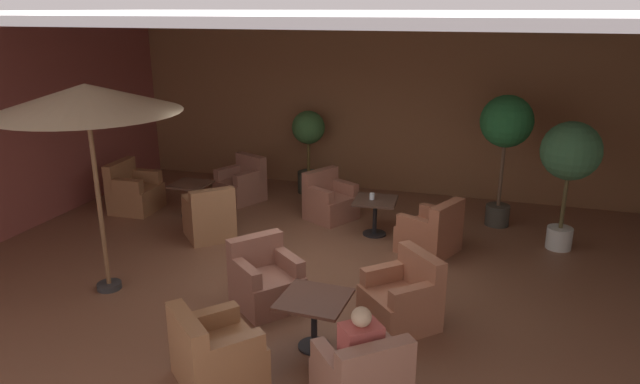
{
  "coord_description": "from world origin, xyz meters",
  "views": [
    {
      "loc": [
        2.34,
        -6.97,
        3.59
      ],
      "look_at": [
        0.0,
        0.43,
        1.09
      ],
      "focal_mm": 32.18,
      "sensor_mm": 36.0,
      "label": 1
    }
  ],
  "objects_px": {
    "armchair_front_right_north": "(215,354)",
    "iced_drink_cup": "(372,196)",
    "cafe_table_front_left": "(375,208)",
    "patio_umbrella_tall_red": "(86,99)",
    "armchair_front_left_east": "(431,233)",
    "armchair_front_right_east": "(362,382)",
    "patron_blue_shirt": "(361,344)",
    "potted_tree_mid_right": "(570,157)",
    "armchair_front_right_west": "(265,281)",
    "cafe_table_front_right": "(314,308)",
    "armchair_front_left_north": "(330,202)",
    "armchair_mid_center_south": "(209,218)",
    "armchair_mid_center_east": "(134,193)",
    "potted_tree_left_corner": "(308,140)",
    "armchair_mid_center_north": "(242,185)",
    "armchair_front_right_south": "(403,299)",
    "potted_tree_mid_left": "(506,130)",
    "cafe_table_mid_center": "(191,193)"
  },
  "relations": [
    {
      "from": "armchair_front_right_north",
      "to": "iced_drink_cup",
      "type": "xyz_separation_m",
      "value": [
        0.62,
        4.31,
        0.36
      ]
    },
    {
      "from": "cafe_table_front_left",
      "to": "patio_umbrella_tall_red",
      "type": "xyz_separation_m",
      "value": [
        -2.97,
        -2.96,
        2.07
      ]
    },
    {
      "from": "armchair_front_left_east",
      "to": "armchair_front_right_east",
      "type": "xyz_separation_m",
      "value": [
        -0.14,
        -3.89,
        0.01
      ]
    },
    {
      "from": "patio_umbrella_tall_red",
      "to": "patron_blue_shirt",
      "type": "distance_m",
      "value": 4.4
    },
    {
      "from": "armchair_front_right_north",
      "to": "potted_tree_mid_right",
      "type": "xyz_separation_m",
      "value": [
        3.54,
        4.63,
        1.16
      ]
    },
    {
      "from": "armchair_front_right_east",
      "to": "armchair_front_right_west",
      "type": "bearing_deg",
      "value": 135.44
    },
    {
      "from": "cafe_table_front_right",
      "to": "patron_blue_shirt",
      "type": "distance_m",
      "value": 1.13
    },
    {
      "from": "armchair_front_left_north",
      "to": "potted_tree_mid_right",
      "type": "distance_m",
      "value": 3.97
    },
    {
      "from": "armchair_front_left_east",
      "to": "patron_blue_shirt",
      "type": "height_order",
      "value": "patron_blue_shirt"
    },
    {
      "from": "patio_umbrella_tall_red",
      "to": "potted_tree_mid_right",
      "type": "bearing_deg",
      "value": 29.3
    },
    {
      "from": "cafe_table_front_right",
      "to": "patio_umbrella_tall_red",
      "type": "distance_m",
      "value": 3.71
    },
    {
      "from": "cafe_table_front_right",
      "to": "armchair_front_right_west",
      "type": "height_order",
      "value": "armchair_front_right_west"
    },
    {
      "from": "armchair_front_left_east",
      "to": "armchair_front_right_north",
      "type": "bearing_deg",
      "value": -113.01
    },
    {
      "from": "armchair_front_left_north",
      "to": "armchair_mid_center_south",
      "type": "height_order",
      "value": "armchair_mid_center_south"
    },
    {
      "from": "armchair_mid_center_south",
      "to": "iced_drink_cup",
      "type": "distance_m",
      "value": 2.66
    },
    {
      "from": "cafe_table_front_left",
      "to": "armchair_mid_center_east",
      "type": "relative_size",
      "value": 0.78
    },
    {
      "from": "cafe_table_front_right",
      "to": "patio_umbrella_tall_red",
      "type": "xyz_separation_m",
      "value": [
        -3.05,
        0.49,
        2.05
      ]
    },
    {
      "from": "potted_tree_mid_right",
      "to": "potted_tree_left_corner",
      "type": "bearing_deg",
      "value": 161.71
    },
    {
      "from": "armchair_mid_center_north",
      "to": "patio_umbrella_tall_red",
      "type": "relative_size",
      "value": 0.37
    },
    {
      "from": "armchair_front_left_east",
      "to": "cafe_table_front_right",
      "type": "xyz_separation_m",
      "value": [
        -0.89,
        -3.02,
        0.17
      ]
    },
    {
      "from": "armchair_front_right_south",
      "to": "potted_tree_left_corner",
      "type": "relative_size",
      "value": 0.63
    },
    {
      "from": "armchair_mid_center_south",
      "to": "potted_tree_mid_right",
      "type": "height_order",
      "value": "potted_tree_mid_right"
    },
    {
      "from": "armchair_front_left_north",
      "to": "iced_drink_cup",
      "type": "relative_size",
      "value": 9.12
    },
    {
      "from": "armchair_mid_center_north",
      "to": "patron_blue_shirt",
      "type": "bearing_deg",
      "value": -55.23
    },
    {
      "from": "patio_umbrella_tall_red",
      "to": "armchair_mid_center_north",
      "type": "bearing_deg",
      "value": 88.2
    },
    {
      "from": "armchair_front_right_south",
      "to": "armchair_mid_center_north",
      "type": "xyz_separation_m",
      "value": [
        -3.76,
        3.62,
        -0.0
      ]
    },
    {
      "from": "armchair_front_left_north",
      "to": "armchair_mid_center_east",
      "type": "xyz_separation_m",
      "value": [
        -3.56,
        -0.68,
        0.03
      ]
    },
    {
      "from": "potted_tree_left_corner",
      "to": "potted_tree_mid_left",
      "type": "distance_m",
      "value": 3.82
    },
    {
      "from": "cafe_table_front_left",
      "to": "armchair_front_right_east",
      "type": "xyz_separation_m",
      "value": [
        0.83,
        -4.33,
        -0.15
      ]
    },
    {
      "from": "patron_blue_shirt",
      "to": "iced_drink_cup",
      "type": "bearing_deg",
      "value": 101.3
    },
    {
      "from": "cafe_table_front_left",
      "to": "armchair_front_right_west",
      "type": "xyz_separation_m",
      "value": [
        -0.8,
        -2.72,
        -0.14
      ]
    },
    {
      "from": "armchair_front_right_west",
      "to": "cafe_table_mid_center",
      "type": "height_order",
      "value": "armchair_front_right_west"
    },
    {
      "from": "armchair_front_right_east",
      "to": "patio_umbrella_tall_red",
      "type": "xyz_separation_m",
      "value": [
        -3.79,
        1.36,
        2.22
      ]
    },
    {
      "from": "cafe_table_front_right",
      "to": "armchair_front_right_west",
      "type": "bearing_deg",
      "value": 140.27
    },
    {
      "from": "armchair_mid_center_east",
      "to": "potted_tree_left_corner",
      "type": "xyz_separation_m",
      "value": [
        2.72,
        2.01,
        0.74
      ]
    },
    {
      "from": "armchair_mid_center_north",
      "to": "potted_tree_mid_left",
      "type": "distance_m",
      "value": 4.96
    },
    {
      "from": "armchair_mid_center_east",
      "to": "potted_tree_left_corner",
      "type": "relative_size",
      "value": 0.55
    },
    {
      "from": "cafe_table_mid_center",
      "to": "armchair_mid_center_north",
      "type": "bearing_deg",
      "value": 65.57
    },
    {
      "from": "armchair_front_left_north",
      "to": "armchair_mid_center_east",
      "type": "distance_m",
      "value": 3.62
    },
    {
      "from": "cafe_table_front_left",
      "to": "cafe_table_mid_center",
      "type": "relative_size",
      "value": 1.15
    },
    {
      "from": "armchair_front_right_west",
      "to": "armchair_mid_center_east",
      "type": "xyz_separation_m",
      "value": [
        -3.69,
        2.55,
        0.03
      ]
    },
    {
      "from": "cafe_table_front_left",
      "to": "cafe_table_front_right",
      "type": "distance_m",
      "value": 3.46
    },
    {
      "from": "cafe_table_front_left",
      "to": "armchair_front_left_north",
      "type": "xyz_separation_m",
      "value": [
        -0.93,
        0.51,
        -0.15
      ]
    },
    {
      "from": "potted_tree_left_corner",
      "to": "armchair_front_left_north",
      "type": "bearing_deg",
      "value": -57.79
    },
    {
      "from": "potted_tree_mid_left",
      "to": "potted_tree_mid_right",
      "type": "distance_m",
      "value": 1.23
    },
    {
      "from": "armchair_front_left_north",
      "to": "cafe_table_front_right",
      "type": "xyz_separation_m",
      "value": [
        1.01,
        -3.96,
        0.17
      ]
    },
    {
      "from": "armchair_front_left_north",
      "to": "potted_tree_mid_left",
      "type": "bearing_deg",
      "value": 11.23
    },
    {
      "from": "armchair_front_right_west",
      "to": "iced_drink_cup",
      "type": "height_order",
      "value": "armchair_front_right_west"
    },
    {
      "from": "armchair_front_right_north",
      "to": "patio_umbrella_tall_red",
      "type": "bearing_deg",
      "value": 149.43
    },
    {
      "from": "cafe_table_front_right",
      "to": "armchair_mid_center_south",
      "type": "height_order",
      "value": "armchair_mid_center_south"
    }
  ]
}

